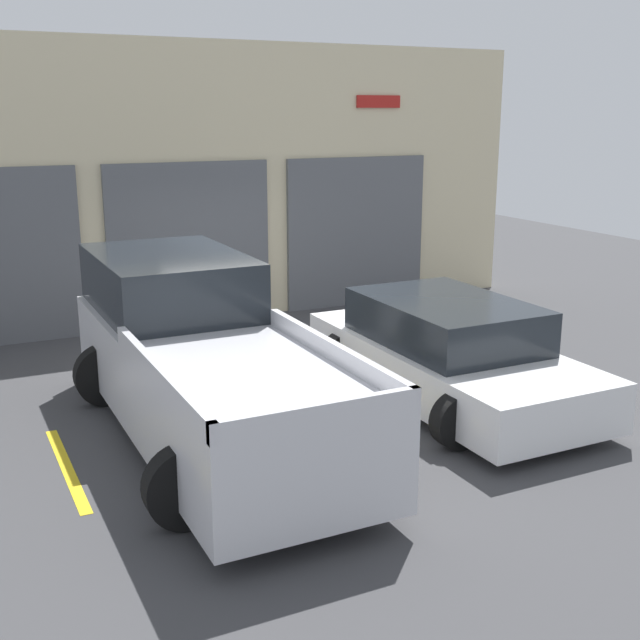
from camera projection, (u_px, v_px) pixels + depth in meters
The scene contains 7 objects.
ground_plane at pixel (270, 368), 11.46m from camera, with size 28.00×28.00×0.00m, color #3D3D3F.
shophouse_building at pixel (193, 187), 13.72m from camera, with size 12.53×0.68×4.71m.
pickup_truck at pixel (201, 359), 8.99m from camera, with size 2.38×5.50×1.89m.
sedan_white at pixel (448, 353), 10.16m from camera, with size 2.25×4.34×1.28m.
parking_stripe_far_left at pixel (67, 468), 8.26m from camera, with size 0.12×2.20×0.01m, color gold.
parking_stripe_left at pixel (338, 418), 9.61m from camera, with size 0.12×2.20×0.01m, color gold.
parking_stripe_centre at pixel (543, 380), 10.95m from camera, with size 0.12×2.20×0.01m, color gold.
Camera 1 is at (-4.16, -10.11, 3.57)m, focal length 45.00 mm.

